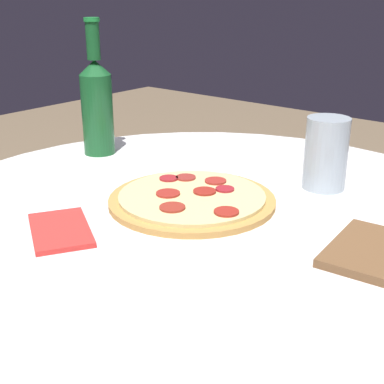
# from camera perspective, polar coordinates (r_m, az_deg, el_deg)

# --- Properties ---
(table) EXTENTS (1.02, 1.02, 0.77)m
(table) POSITION_cam_1_polar(r_m,az_deg,el_deg) (0.94, 1.51, -10.53)
(table) COLOR white
(table) RESTS_ON ground_plane
(pizza) EXTENTS (0.28, 0.28, 0.02)m
(pizza) POSITION_cam_1_polar(r_m,az_deg,el_deg) (0.90, 0.01, -0.71)
(pizza) COLOR #C68E47
(pizza) RESTS_ON table
(beer_bottle) EXTENTS (0.07, 0.07, 0.28)m
(beer_bottle) POSITION_cam_1_polar(r_m,az_deg,el_deg) (1.17, -10.11, 9.32)
(beer_bottle) COLOR #195628
(beer_bottle) RESTS_ON table
(drinking_glass) EXTENTS (0.08, 0.08, 0.13)m
(drinking_glass) POSITION_cam_1_polar(r_m,az_deg,el_deg) (0.98, 14.10, 4.01)
(drinking_glass) COLOR #ADBCC6
(drinking_glass) RESTS_ON table
(napkin) EXTENTS (0.16, 0.14, 0.01)m
(napkin) POSITION_cam_1_polar(r_m,az_deg,el_deg) (0.82, -13.87, -3.95)
(napkin) COLOR red
(napkin) RESTS_ON table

